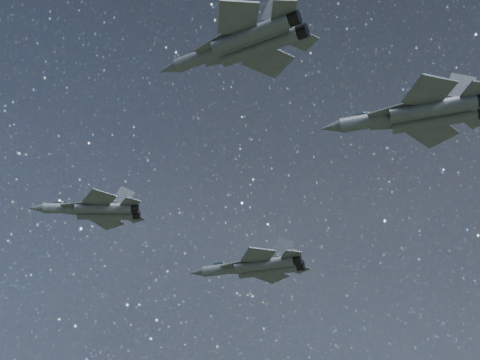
# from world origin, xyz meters

# --- Properties ---
(jet_lead) EXTENTS (15.86, 10.85, 3.98)m
(jet_lead) POSITION_xyz_m (-18.18, 3.23, 154.40)
(jet_lead) COLOR #3A4148
(jet_left) EXTENTS (19.52, 13.74, 4.93)m
(jet_left) POSITION_xyz_m (-0.12, 24.55, 154.02)
(jet_left) COLOR #3A4148
(jet_right) EXTENTS (17.64, 11.96, 4.44)m
(jet_right) POSITION_xyz_m (7.14, -20.48, 157.53)
(jet_right) COLOR #3A4148
(jet_slot) EXTENTS (20.06, 14.14, 5.07)m
(jet_slot) POSITION_xyz_m (24.68, -5.44, 157.07)
(jet_slot) COLOR #3A4148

